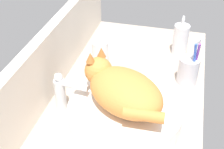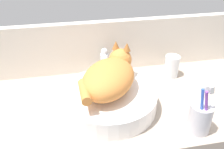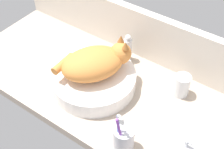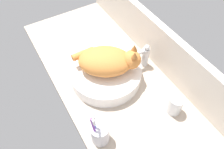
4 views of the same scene
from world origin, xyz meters
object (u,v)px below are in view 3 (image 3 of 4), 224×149
(cat, at_px, (96,62))
(toothbrush_cup, at_px, (123,139))
(sink_basin, at_px, (93,80))
(faucet, at_px, (126,48))
(water_glass, at_px, (181,86))

(cat, bearing_deg, toothbrush_cup, -36.06)
(toothbrush_cup, bearing_deg, sink_basin, 146.38)
(sink_basin, bearing_deg, faucet, 84.14)
(faucet, distance_m, water_glass, 0.30)
(faucet, distance_m, toothbrush_cup, 0.46)
(toothbrush_cup, height_order, water_glass, toothbrush_cup)
(water_glass, bearing_deg, cat, -152.95)
(cat, relative_size, toothbrush_cup, 1.62)
(sink_basin, distance_m, faucet, 0.21)
(faucet, height_order, toothbrush_cup, toothbrush_cup)
(faucet, relative_size, toothbrush_cup, 0.73)
(sink_basin, xyz_separation_m, faucet, (0.02, 0.21, 0.04))
(cat, relative_size, faucet, 2.22)
(cat, distance_m, water_glass, 0.36)
(water_glass, bearing_deg, faucet, 172.35)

